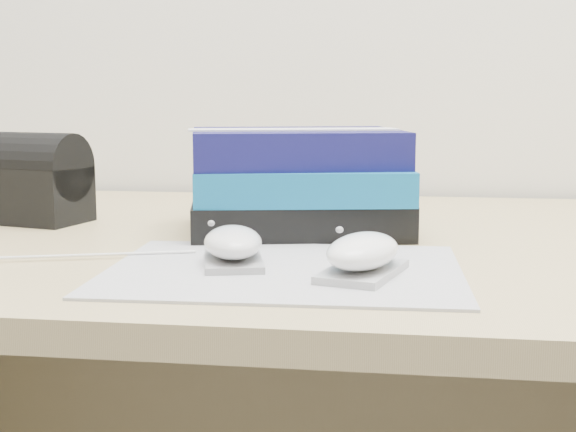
# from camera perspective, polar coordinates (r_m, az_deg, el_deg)

# --- Properties ---
(desk) EXTENTS (1.60, 0.80, 0.73)m
(desk) POSITION_cam_1_polar(r_m,az_deg,el_deg) (1.11, 3.83, -12.89)
(desk) COLOR tan
(desk) RESTS_ON ground
(mousepad) EXTENTS (0.35, 0.28, 0.00)m
(mousepad) POSITION_cam_1_polar(r_m,az_deg,el_deg) (0.78, -0.27, -3.86)
(mousepad) COLOR gray
(mousepad) RESTS_ON desk
(mouse_rear) EXTENTS (0.08, 0.12, 0.04)m
(mouse_rear) POSITION_cam_1_polar(r_m,az_deg,el_deg) (0.80, -3.93, -2.09)
(mouse_rear) COLOR gray
(mouse_rear) RESTS_ON mousepad
(mouse_front) EXTENTS (0.09, 0.12, 0.05)m
(mouse_front) POSITION_cam_1_polar(r_m,az_deg,el_deg) (0.75, 5.34, -2.75)
(mouse_front) COLOR #9F9FA1
(mouse_front) RESTS_ON mousepad
(usb_cable) EXTENTS (0.22, 0.08, 0.00)m
(usb_cable) POSITION_cam_1_polar(r_m,az_deg,el_deg) (0.87, -14.34, -2.72)
(usb_cable) COLOR white
(usb_cable) RESTS_ON mousepad
(book_stack) EXTENTS (0.30, 0.26, 0.13)m
(book_stack) POSITION_cam_1_polar(r_m,az_deg,el_deg) (1.00, 0.72, 2.47)
(book_stack) COLOR black
(book_stack) RESTS_ON desk
(pouch) EXTENTS (0.15, 0.12, 0.12)m
(pouch) POSITION_cam_1_polar(r_m,az_deg,el_deg) (1.13, -17.56, 2.52)
(pouch) COLOR black
(pouch) RESTS_ON desk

